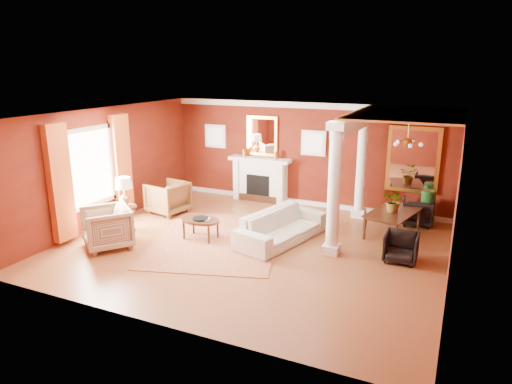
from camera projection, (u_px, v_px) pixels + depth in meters
The scene contains 27 objects.
ground at pixel (253, 246), 10.13m from camera, with size 8.00×8.00×0.00m, color brown.
room_shell at pixel (253, 157), 9.59m from camera, with size 8.04×7.04×2.92m.
fireplace at pixel (260, 179), 13.39m from camera, with size 1.85×0.42×1.29m.
overmantel_mirror at pixel (262, 136), 13.17m from camera, with size 0.95×0.07×1.15m.
flank_window_left at pixel (215, 136), 13.83m from camera, with size 0.70×0.07×0.70m.
flank_window_right at pixel (313, 143), 12.59m from camera, with size 0.70×0.07×0.70m.
left_window at pixel (93, 173), 10.78m from camera, with size 0.21×2.55×2.60m.
column_front at pixel (334, 189), 9.34m from camera, with size 0.36×0.36×2.80m.
column_back at pixel (362, 164), 11.71m from camera, with size 0.36×0.36×2.80m.
header_beam at pixel (355, 122), 10.42m from camera, with size 0.30×3.20×0.32m, color white.
amber_ceiling at pixel (407, 114), 9.76m from camera, with size 2.30×3.40×0.04m, color #EDA145.
dining_mirror at pixel (413, 160), 11.59m from camera, with size 1.30×0.07×1.70m.
chandelier at pixel (408, 142), 9.96m from camera, with size 0.60×0.62×0.75m.
crown_trim at pixel (306, 105), 12.41m from camera, with size 8.00×0.08×0.16m, color white.
base_trim at pixel (303, 202), 13.15m from camera, with size 8.00×0.08×0.12m, color white.
rug at pixel (217, 240), 10.48m from camera, with size 2.74×3.66×0.01m, color maroon.
sofa at pixel (282, 222), 10.29m from camera, with size 2.40×0.70×0.94m, color beige.
armchair_leopard at pixel (168, 196), 12.28m from camera, with size 0.93×0.87×0.95m, color black.
armchair_stripe at pixel (107, 226), 9.94m from camera, with size 0.96×0.90×0.99m, color tan.
coffee_table at pixel (201, 221), 10.44m from camera, with size 0.94×0.94×0.48m.
coffee_book at pixel (202, 214), 10.39m from camera, with size 0.17×0.02×0.24m, color black.
side_table at pixel (124, 196), 10.81m from camera, with size 0.54×0.54×1.34m.
dining_table at pixel (394, 217), 10.70m from camera, with size 1.60×0.56×0.89m, color black.
dining_chair_near at pixel (401, 246), 9.26m from camera, with size 0.65×0.60×0.66m, color black.
dining_chair_far at pixel (417, 211), 11.41m from camera, with size 0.70×0.66×0.72m, color black.
green_urn at pixel (427, 212), 11.32m from camera, with size 0.39×0.39×0.92m.
potted_plant at pixel (395, 190), 10.50m from camera, with size 0.49×0.54×0.42m, color #26591E.
Camera 1 is at (3.97, -8.57, 3.87)m, focal length 32.00 mm.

